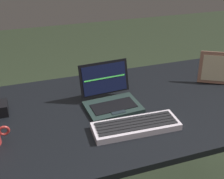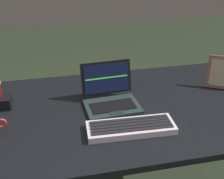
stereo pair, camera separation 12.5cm
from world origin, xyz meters
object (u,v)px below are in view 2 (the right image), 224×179
(figurine_stand, at_px, (1,102))
(photo_frame, at_px, (223,73))
(laptop_front, at_px, (110,97))
(external_keyboard, at_px, (131,127))

(figurine_stand, bearing_deg, photo_frame, -2.14)
(laptop_front, relative_size, photo_frame, 1.51)
(figurine_stand, bearing_deg, laptop_front, -9.49)
(laptop_front, bearing_deg, photo_frame, 4.04)
(external_keyboard, bearing_deg, laptop_front, 100.26)
(laptop_front, xyz_separation_m, photo_frame, (0.58, 0.04, 0.05))
(external_keyboard, height_order, figurine_stand, figurine_stand)
(photo_frame, bearing_deg, external_keyboard, -155.07)
(laptop_front, relative_size, figurine_stand, 2.98)
(laptop_front, height_order, photo_frame, laptop_front)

